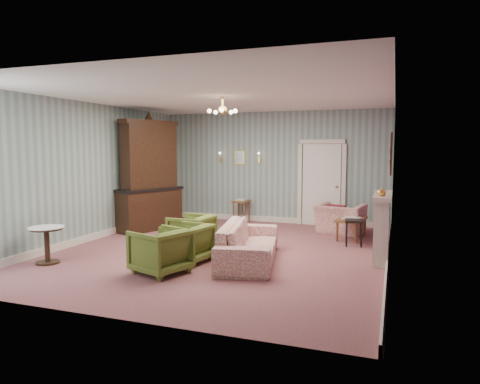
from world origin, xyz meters
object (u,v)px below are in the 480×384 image
at_px(olive_chair_a, 161,249).
at_px(olive_chair_b, 187,241).
at_px(pedestal_table, 47,245).
at_px(wingback_chair, 341,214).
at_px(sofa_chintz, 249,236).
at_px(fireplace, 382,226).
at_px(olive_chair_c, 191,231).
at_px(side_table_black, 354,233).
at_px(dresser, 149,172).
at_px(coffee_table, 351,228).

height_order(olive_chair_a, olive_chair_b, olive_chair_a).
relative_size(olive_chair_b, pedestal_table, 1.15).
height_order(olive_chair_a, pedestal_table, olive_chair_a).
xyz_separation_m(olive_chair_a, wingback_chair, (2.25, 4.26, 0.06)).
bearing_deg(olive_chair_b, sofa_chintz, 121.60).
relative_size(olive_chair_a, pedestal_table, 1.23).
height_order(fireplace, pedestal_table, fireplace).
relative_size(olive_chair_c, wingback_chair, 0.73).
bearing_deg(pedestal_table, side_table_black, 33.10).
xyz_separation_m(dresser, fireplace, (5.33, -1.05, -0.80)).
relative_size(sofa_chintz, side_table_black, 4.24).
distance_m(olive_chair_a, olive_chair_c, 1.60).
xyz_separation_m(olive_chair_b, wingback_chair, (2.18, 3.49, 0.09)).
height_order(olive_chair_a, side_table_black, olive_chair_a).
height_order(olive_chair_c, sofa_chintz, sofa_chintz).
relative_size(wingback_chair, dresser, 0.37).
xyz_separation_m(sofa_chintz, pedestal_table, (-3.18, -1.31, -0.12)).
bearing_deg(olive_chair_c, pedestal_table, -43.10).
xyz_separation_m(olive_chair_c, sofa_chintz, (1.30, -0.40, 0.06)).
relative_size(olive_chair_c, dresser, 0.27).
relative_size(olive_chair_b, olive_chair_c, 0.97).
bearing_deg(wingback_chair, sofa_chintz, 79.42).
bearing_deg(olive_chair_c, fireplace, 103.20).
height_order(coffee_table, side_table_black, side_table_black).
xyz_separation_m(olive_chair_b, coffee_table, (2.48, 2.90, -0.13)).
xyz_separation_m(dresser, coffee_table, (4.66, 0.51, -1.15)).
bearing_deg(wingback_chair, olive_chair_c, 57.64).
xyz_separation_m(olive_chair_b, dresser, (-2.19, 2.39, 1.02)).
height_order(olive_chair_c, coffee_table, olive_chair_c).
bearing_deg(pedestal_table, wingback_chair, 45.13).
bearing_deg(side_table_black, olive_chair_c, -154.17).
bearing_deg(side_table_black, olive_chair_b, -139.39).
bearing_deg(pedestal_table, coffee_table, 39.09).
height_order(olive_chair_b, olive_chair_c, olive_chair_c).
xyz_separation_m(olive_chair_c, pedestal_table, (-1.88, -1.71, -0.06)).
bearing_deg(fireplace, olive_chair_b, -156.92).
bearing_deg(wingback_chair, fireplace, 124.80).
bearing_deg(sofa_chintz, wingback_chair, -33.03).
xyz_separation_m(wingback_chair, fireplace, (0.97, -2.15, 0.13)).
distance_m(sofa_chintz, pedestal_table, 3.44).
distance_m(dresser, pedestal_table, 3.46).
distance_m(sofa_chintz, dresser, 3.85).
bearing_deg(side_table_black, dresser, 177.97).
height_order(wingback_chair, fireplace, fireplace).
height_order(olive_chair_c, fireplace, fireplace).
bearing_deg(olive_chair_b, side_table_black, 139.63).
relative_size(olive_chair_a, olive_chair_c, 1.04).
bearing_deg(olive_chair_b, olive_chair_a, 3.23).
distance_m(sofa_chintz, side_table_black, 2.43).
height_order(wingback_chair, coffee_table, wingback_chair).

